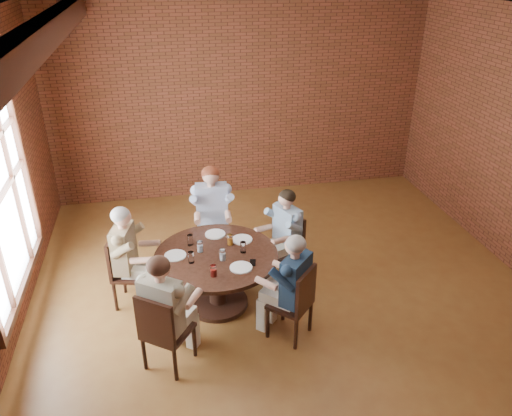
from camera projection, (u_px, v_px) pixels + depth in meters
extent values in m
plane|color=brown|center=(291.00, 305.00, 6.31)|extent=(7.00, 7.00, 0.00)
plane|color=white|center=(302.00, 20.00, 4.75)|extent=(7.00, 7.00, 0.00)
plane|color=brown|center=(241.00, 100.00, 8.58)|extent=(7.00, 0.00, 7.00)
cube|color=#331A11|center=(33.00, 42.00, 4.37)|extent=(0.22, 6.90, 0.26)
cube|color=#331A11|center=(23.00, 283.00, 5.86)|extent=(0.10, 2.16, 0.08)
cube|color=#331A11|center=(21.00, 160.00, 6.24)|extent=(0.10, 0.08, 2.20)
cube|color=#331A11|center=(1.00, 196.00, 5.34)|extent=(0.06, 2.00, 0.05)
cube|color=#331A11|center=(1.00, 196.00, 5.34)|extent=(0.06, 0.05, 2.20)
cylinder|color=#331A11|center=(218.00, 302.00, 6.30)|extent=(0.75, 0.75, 0.06)
cylinder|color=#331A11|center=(217.00, 282.00, 6.16)|extent=(0.21, 0.21, 0.64)
cylinder|color=#3F2116|center=(216.00, 256.00, 5.98)|extent=(1.49, 1.49, 0.05)
cube|color=#331A11|center=(283.00, 250.00, 6.65)|extent=(0.54, 0.54, 0.04)
cube|color=#331A11|center=(294.00, 230.00, 6.63)|extent=(0.20, 0.39, 0.47)
cylinder|color=#331A11|center=(265.00, 263.00, 6.79)|extent=(0.04, 0.04, 0.41)
cylinder|color=#331A11|center=(280.00, 275.00, 6.54)|extent=(0.04, 0.04, 0.41)
cylinder|color=#331A11|center=(285.00, 255.00, 6.97)|extent=(0.04, 0.04, 0.41)
cylinder|color=#331A11|center=(301.00, 266.00, 6.72)|extent=(0.04, 0.04, 0.41)
cube|color=#331A11|center=(213.00, 232.00, 7.10)|extent=(0.50, 0.50, 0.04)
cube|color=#331A11|center=(212.00, 207.00, 7.15)|extent=(0.46, 0.08, 0.53)
cylinder|color=#331A11|center=(200.00, 253.00, 7.00)|extent=(0.04, 0.04, 0.41)
cylinder|color=#331A11|center=(229.00, 252.00, 7.04)|extent=(0.04, 0.04, 0.41)
cylinder|color=#331A11|center=(200.00, 239.00, 7.36)|extent=(0.04, 0.04, 0.41)
cylinder|color=#331A11|center=(227.00, 237.00, 7.40)|extent=(0.04, 0.04, 0.41)
cube|color=#331A11|center=(132.00, 273.00, 6.17)|extent=(0.52, 0.52, 0.04)
cube|color=#331A11|center=(114.00, 255.00, 6.06)|extent=(0.15, 0.42, 0.49)
cylinder|color=#331A11|center=(145.00, 298.00, 6.10)|extent=(0.04, 0.04, 0.41)
cylinder|color=#331A11|center=(152.00, 280.00, 6.43)|extent=(0.04, 0.04, 0.41)
cylinder|color=#331A11|center=(115.00, 297.00, 6.12)|extent=(0.04, 0.04, 0.41)
cylinder|color=#331A11|center=(124.00, 279.00, 6.45)|extent=(0.04, 0.04, 0.41)
cube|color=#331A11|center=(168.00, 331.00, 5.24)|extent=(0.62, 0.62, 0.04)
cube|color=#331A11|center=(155.00, 322.00, 4.95)|extent=(0.38, 0.29, 0.51)
cylinder|color=#331A11|center=(194.00, 341.00, 5.42)|extent=(0.04, 0.04, 0.41)
cylinder|color=#331A11|center=(165.00, 331.00, 5.56)|extent=(0.04, 0.04, 0.41)
cylinder|color=#331A11|center=(175.00, 365.00, 5.11)|extent=(0.04, 0.04, 0.41)
cylinder|color=#331A11|center=(144.00, 354.00, 5.25)|extent=(0.04, 0.04, 0.41)
cube|color=#331A11|center=(290.00, 304.00, 5.64)|extent=(0.60, 0.60, 0.04)
cube|color=#331A11|center=(306.00, 291.00, 5.43)|extent=(0.32, 0.33, 0.48)
cylinder|color=#331A11|center=(283.00, 306.00, 5.96)|extent=(0.04, 0.04, 0.41)
cylinder|color=#331A11|center=(268.00, 323.00, 5.69)|extent=(0.04, 0.04, 0.41)
cylinder|color=#331A11|center=(310.00, 316.00, 5.79)|extent=(0.04, 0.04, 0.41)
cylinder|color=#331A11|center=(296.00, 334.00, 5.52)|extent=(0.04, 0.04, 0.41)
cylinder|color=white|center=(242.00, 240.00, 6.26)|extent=(0.26, 0.26, 0.01)
cylinder|color=white|center=(215.00, 234.00, 6.38)|extent=(0.26, 0.26, 0.01)
cylinder|color=white|center=(175.00, 255.00, 5.94)|extent=(0.26, 0.26, 0.01)
cylinder|color=white|center=(241.00, 268.00, 5.71)|extent=(0.26, 0.26, 0.01)
cylinder|color=white|center=(243.00, 247.00, 5.98)|extent=(0.07, 0.07, 0.14)
cylinder|color=white|center=(230.00, 240.00, 6.14)|extent=(0.07, 0.07, 0.14)
cylinder|color=white|center=(190.00, 240.00, 6.13)|extent=(0.07, 0.07, 0.14)
cylinder|color=white|center=(200.00, 247.00, 6.00)|extent=(0.07, 0.07, 0.14)
cylinder|color=white|center=(191.00, 257.00, 5.79)|extent=(0.07, 0.07, 0.14)
cylinder|color=white|center=(213.00, 271.00, 5.54)|extent=(0.07, 0.07, 0.14)
cylinder|color=white|center=(223.00, 255.00, 5.83)|extent=(0.07, 0.07, 0.14)
cube|color=black|center=(253.00, 263.00, 5.80)|extent=(0.10, 0.15, 0.01)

